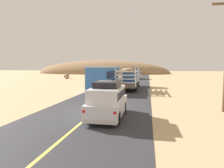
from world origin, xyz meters
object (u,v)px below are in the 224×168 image
bus (105,77)px  boulder_near_shoulder (67,76)px  livestock_truck (130,76)px  car_far (137,75)px  suv_near (108,100)px

bus → boulder_near_shoulder: bearing=125.5°
livestock_truck → car_far: (-0.17, 20.22, -0.70)m
suv_near → car_far: bearing=90.6°
boulder_near_shoulder → suv_near: bearing=-62.7°
suv_near → livestock_truck: bearing=90.6°
suv_near → car_far: 37.75m
livestock_truck → car_far: livestock_truck is taller
suv_near → bus: bus is taller
bus → suv_near: bearing=-76.6°
bus → car_far: 23.22m
bus → boulder_near_shoulder: bus is taller
car_far → boulder_near_shoulder: 18.12m
suv_near → bus: size_ratio=0.46×
suv_near → boulder_near_shoulder: bearing=117.3°
bus → car_far: size_ratio=2.16×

